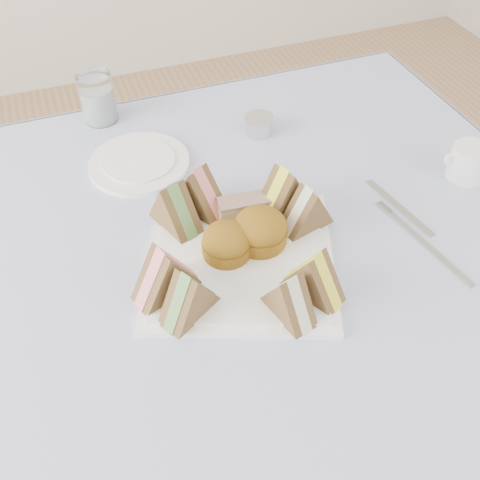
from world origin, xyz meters
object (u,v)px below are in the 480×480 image
object	(u,v)px
table	(276,351)
creamer_jug	(469,162)
serving_plate	(240,259)
water_glass	(97,98)

from	to	relation	value
table	creamer_jug	xyz separation A→B (m)	(0.38, 0.02, 0.41)
table	serving_plate	bearing A→B (deg)	-162.85
serving_plate	creamer_jug	world-z (taller)	creamer_jug
table	water_glass	distance (m)	0.67
serving_plate	creamer_jug	distance (m)	0.48
water_glass	creamer_jug	distance (m)	0.76
serving_plate	creamer_jug	bearing A→B (deg)	27.70
water_glass	creamer_jug	bearing A→B (deg)	-35.12
table	serving_plate	world-z (taller)	serving_plate
table	water_glass	world-z (taller)	water_glass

